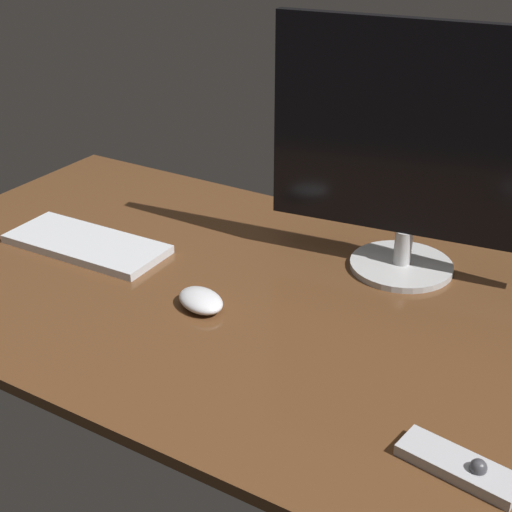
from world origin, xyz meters
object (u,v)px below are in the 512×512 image
(media_remote, at_px, (460,466))
(computer_mouse, at_px, (201,300))
(monitor, at_px, (413,147))
(keyboard, at_px, (86,244))

(media_remote, bearing_deg, computer_mouse, 170.98)
(monitor, bearing_deg, computer_mouse, -135.19)
(monitor, height_order, computer_mouse, monitor)
(keyboard, distance_m, computer_mouse, 0.35)
(media_remote, bearing_deg, monitor, 127.25)
(monitor, bearing_deg, keyboard, -164.38)
(monitor, height_order, keyboard, monitor)
(keyboard, bearing_deg, computer_mouse, -13.60)
(monitor, xyz_separation_m, keyboard, (-0.59, -0.25, -0.24))
(monitor, distance_m, keyboard, 0.68)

